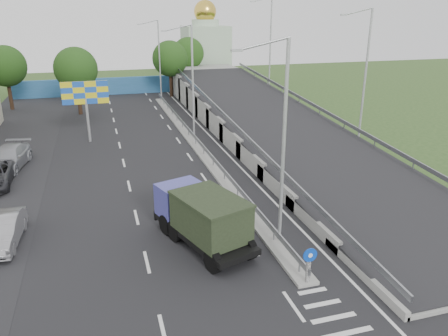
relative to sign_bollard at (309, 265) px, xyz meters
name	(u,v)px	position (x,y,z in m)	size (l,w,h in m)	color
ground	(332,317)	(0.00, -2.17, -1.03)	(160.00, 160.00, 0.00)	#2D4C1E
road_surface	(170,163)	(-3.00, 17.83, -1.03)	(26.00, 90.00, 0.04)	black
median	(196,145)	(0.00, 21.83, -0.93)	(1.00, 44.00, 0.20)	gray
overpass_ramp	(275,121)	(7.50, 21.83, 0.72)	(10.00, 50.00, 3.50)	gray
median_guardrail	(196,138)	(0.00, 21.83, -0.28)	(0.09, 44.00, 0.71)	gray
sign_bollard	(309,265)	(0.00, 0.00, 0.00)	(0.64, 0.23, 1.67)	black
lamp_post_near	(280,134)	(0.11, 3.83, 4.77)	(2.74, 0.18, 10.08)	#B2B5B7
lamp_post_mid	(191,77)	(0.11, 23.83, 4.77)	(2.74, 0.18, 10.08)	#B2B5B7
lamp_post_far	(158,56)	(0.11, 43.83, 4.77)	(2.74, 0.18, 10.08)	#B2B5B7
blue_wall	(125,86)	(-4.00, 49.83, 0.17)	(30.00, 0.50, 2.40)	#245C85
church	(206,49)	(10.00, 57.83, 4.28)	(7.00, 7.00, 13.80)	#B2CCAD
billboard	(85,96)	(-9.00, 25.83, 3.15)	(4.00, 0.24, 5.50)	#B2B5B7
tree_left_mid	(76,69)	(-10.00, 37.83, 4.14)	(4.80, 4.80, 7.60)	black
tree_median_far	(170,59)	(2.00, 45.83, 4.14)	(4.80, 4.80, 7.60)	black
tree_left_far	(5,66)	(-18.00, 42.83, 4.14)	(4.80, 4.80, 7.60)	black
tree_ramp_far	(188,53)	(6.00, 52.83, 4.14)	(4.80, 4.80, 7.60)	black
dump_truck	(202,216)	(-3.53, 4.87, 0.54)	(4.29, 6.87, 2.85)	black
parked_car_b	(3,231)	(-13.29, 7.66, -0.29)	(1.58, 4.53, 1.49)	gray
parked_car_d	(8,158)	(-14.90, 20.12, -0.21)	(2.29, 5.65, 1.64)	#9A9CA2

